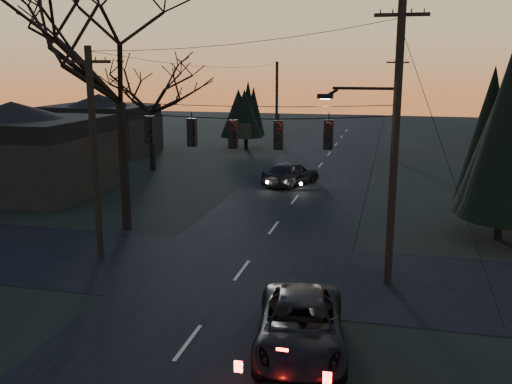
% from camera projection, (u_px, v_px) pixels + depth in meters
% --- Properties ---
extents(main_road, '(8.00, 120.00, 0.02)m').
position_uv_depth(main_road, '(288.00, 208.00, 31.53)').
color(main_road, black).
rests_on(main_road, ground).
extents(cross_road, '(60.00, 7.00, 0.02)m').
position_uv_depth(cross_road, '(242.00, 270.00, 22.05)').
color(cross_road, black).
rests_on(cross_road, ground).
extents(utility_pole_right, '(5.00, 0.30, 10.00)m').
position_uv_depth(utility_pole_right, '(387.00, 283.00, 20.79)').
color(utility_pole_right, black).
rests_on(utility_pole_right, ground).
extents(utility_pole_left, '(1.80, 0.30, 8.50)m').
position_uv_depth(utility_pole_left, '(101.00, 258.00, 23.42)').
color(utility_pole_left, black).
rests_on(utility_pole_left, ground).
extents(utility_pole_far_r, '(1.80, 0.30, 8.50)m').
position_uv_depth(utility_pole_far_r, '(393.00, 160.00, 47.34)').
color(utility_pole_far_r, black).
rests_on(utility_pole_far_r, ground).
extents(utility_pole_far_l, '(0.30, 0.30, 8.00)m').
position_uv_depth(utility_pole_far_l, '(276.00, 143.00, 57.55)').
color(utility_pole_far_l, black).
rests_on(utility_pole_far_l, ground).
extents(span_signal_assembly, '(11.50, 0.44, 1.47)m').
position_uv_depth(span_signal_assembly, '(235.00, 133.00, 20.92)').
color(span_signal_assembly, black).
rests_on(span_signal_assembly, ground).
extents(bare_tree_left, '(9.17, 9.17, 12.12)m').
position_uv_depth(bare_tree_left, '(118.00, 49.00, 25.64)').
color(bare_tree_left, black).
rests_on(bare_tree_left, ground).
extents(evergreen_right, '(4.72, 4.72, 8.58)m').
position_uv_depth(evergreen_right, '(508.00, 132.00, 24.99)').
color(evergreen_right, black).
rests_on(evergreen_right, ground).
extents(bare_tree_dist, '(6.39, 6.39, 8.52)m').
position_uv_depth(bare_tree_dist, '(150.00, 90.00, 41.43)').
color(bare_tree_dist, black).
rests_on(bare_tree_dist, ground).
extents(evergreen_dist, '(3.47, 3.47, 5.84)m').
position_uv_depth(evergreen_dist, '(246.00, 111.00, 52.76)').
color(evergreen_dist, black).
rests_on(evergreen_dist, ground).
extents(house_left_near, '(10.00, 8.00, 5.60)m').
position_uv_depth(house_left_near, '(15.00, 148.00, 34.80)').
color(house_left_near, black).
rests_on(house_left_near, ground).
extents(house_left_far, '(9.00, 7.00, 5.20)m').
position_uv_depth(house_left_far, '(100.00, 123.00, 50.70)').
color(house_left_far, black).
rests_on(house_left_far, ground).
extents(suv_near, '(3.12, 5.50, 1.45)m').
position_uv_depth(suv_near, '(300.00, 327.00, 15.77)').
color(suv_near, black).
rests_on(suv_near, ground).
extents(sedan_oncoming_a, '(3.65, 5.00, 1.58)m').
position_uv_depth(sedan_oncoming_a, '(291.00, 173.00, 37.31)').
color(sedan_oncoming_a, black).
rests_on(sedan_oncoming_a, ground).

